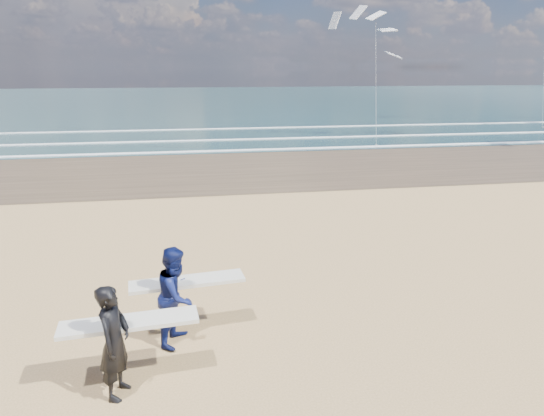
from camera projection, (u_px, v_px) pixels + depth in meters
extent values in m
cube|color=#453624|center=(535.00, 156.00, 28.47)|extent=(220.00, 12.00, 0.01)
cube|color=#1B3B3D|center=(311.00, 99.00, 79.56)|extent=(220.00, 100.00, 0.02)
cube|color=white|center=(487.00, 143.00, 33.00)|extent=(220.00, 0.50, 0.05)
cube|color=white|center=(451.00, 134.00, 37.45)|extent=(220.00, 0.50, 0.05)
cube|color=white|center=(414.00, 125.00, 43.60)|extent=(220.00, 0.50, 0.05)
imported|color=black|center=(114.00, 342.00, 7.52)|extent=(0.62, 0.78, 1.89)
cube|color=silver|center=(129.00, 322.00, 7.85)|extent=(2.24, 0.71, 0.07)
imported|color=#0D164C|center=(177.00, 295.00, 9.05)|extent=(1.02, 1.13, 1.90)
cube|color=silver|center=(187.00, 281.00, 9.39)|extent=(2.24, 0.76, 0.07)
cube|color=slate|center=(376.00, 145.00, 32.30)|extent=(0.12, 0.12, 0.10)
cube|color=slate|center=(542.00, 127.00, 41.95)|extent=(0.12, 0.12, 0.10)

